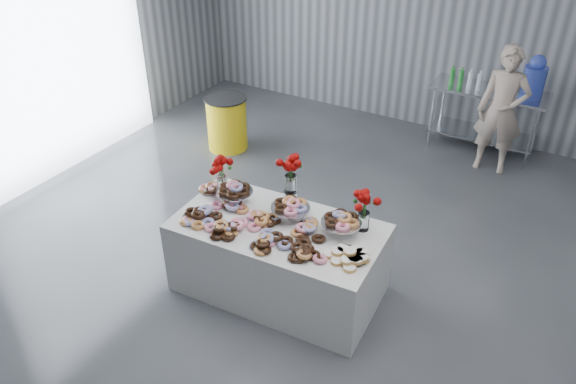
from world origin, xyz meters
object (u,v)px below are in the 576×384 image
at_px(trash_barrel, 227,123).
at_px(person, 502,111).
at_px(prep_table, 486,109).
at_px(water_jug, 534,78).
at_px(display_table, 278,258).

bearing_deg(trash_barrel, person, 20.68).
xyz_separation_m(prep_table, water_jug, (0.50, -0.00, 0.53)).
xyz_separation_m(person, trash_barrel, (-3.35, -1.26, -0.44)).
relative_size(water_jug, trash_barrel, 0.73).
bearing_deg(person, trash_barrel, -164.60).
height_order(display_table, trash_barrel, trash_barrel).
height_order(water_jug, person, person).
height_order(display_table, water_jug, water_jug).
bearing_deg(display_table, person, 70.50).
bearing_deg(trash_barrel, display_table, -45.51).
distance_m(prep_table, trash_barrel, 3.53).
distance_m(display_table, trash_barrel, 3.04).
bearing_deg(prep_table, person, -59.21).
relative_size(display_table, prep_table, 1.27).
xyz_separation_m(display_table, prep_table, (0.96, 3.87, 0.24)).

